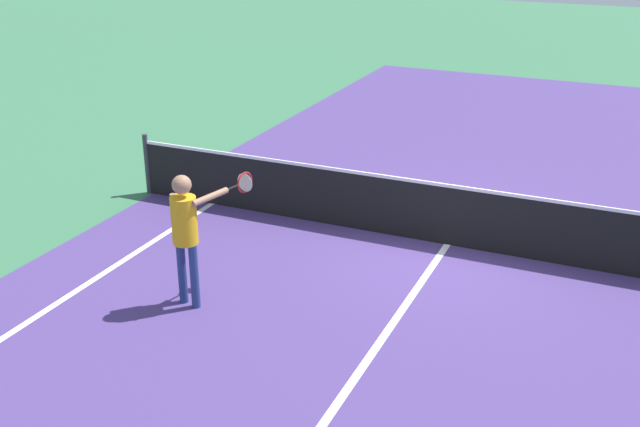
{
  "coord_description": "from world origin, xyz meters",
  "views": [
    {
      "loc": [
        2.49,
        -10.34,
        4.83
      ],
      "look_at": [
        -1.27,
        -1.87,
        1.0
      ],
      "focal_mm": 43.02,
      "sensor_mm": 36.0,
      "label": 1
    }
  ],
  "objects": [
    {
      "name": "player_near",
      "position": [
        -2.52,
        -3.09,
        1.1
      ],
      "size": [
        0.7,
        1.18,
        1.75
      ],
      "color": "navy",
      "rests_on": "ground_plane"
    },
    {
      "name": "net",
      "position": [
        0.0,
        0.0,
        0.49
      ],
      "size": [
        10.88,
        0.09,
        1.07
      ],
      "color": "#33383D",
      "rests_on": "ground_plane"
    },
    {
      "name": "ground_plane",
      "position": [
        0.0,
        0.0,
        0.0
      ],
      "size": [
        60.0,
        60.0,
        0.0
      ],
      "primitive_type": "plane",
      "color": "#38724C"
    },
    {
      "name": "court_surface_inbounds",
      "position": [
        0.0,
        0.0,
        0.0
      ],
      "size": [
        10.62,
        24.4,
        0.0
      ],
      "primitive_type": "cube",
      "color": "#4C387A",
      "rests_on": "ground_plane"
    },
    {
      "name": "line_center_service",
      "position": [
        0.0,
        -3.2,
        0.0
      ],
      "size": [
        0.1,
        6.4,
        0.01
      ],
      "primitive_type": "cube",
      "color": "white",
      "rests_on": "ground_plane"
    }
  ]
}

